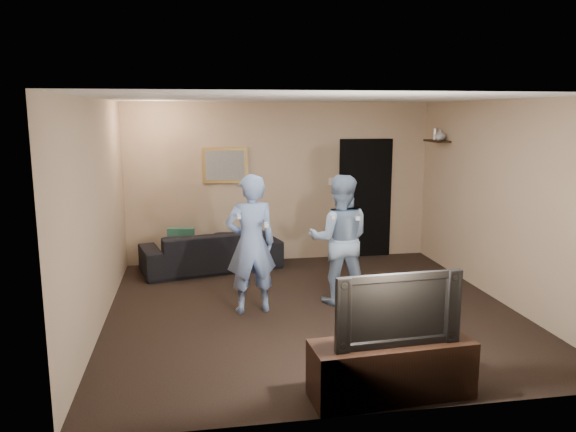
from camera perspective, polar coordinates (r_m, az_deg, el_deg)
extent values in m
plane|color=black|center=(7.14, 2.40, -9.49)|extent=(5.00, 5.00, 0.00)
cube|color=silver|center=(6.71, 2.57, 11.86)|extent=(5.00, 5.00, 0.04)
cube|color=tan|center=(9.24, -0.80, 3.44)|extent=(5.00, 0.04, 2.60)
cube|color=tan|center=(4.45, 9.32, -4.54)|extent=(5.00, 0.04, 2.60)
cube|color=tan|center=(6.74, -18.77, 0.20)|extent=(0.04, 5.00, 2.60)
cube|color=tan|center=(7.73, 20.93, 1.33)|extent=(0.04, 5.00, 2.60)
imported|color=black|center=(8.88, -7.79, -3.45)|extent=(2.26, 1.30, 0.62)
cube|color=#184938|center=(8.84, -10.80, -2.48)|extent=(0.42, 0.18, 0.40)
cube|color=olive|center=(9.08, -6.42, 5.15)|extent=(0.72, 0.05, 0.57)
cube|color=slate|center=(9.06, -6.41, 5.14)|extent=(0.62, 0.01, 0.47)
cube|color=black|center=(9.58, 7.84, 1.79)|extent=(0.90, 0.06, 2.00)
cube|color=silver|center=(9.38, 4.37, 3.52)|extent=(0.08, 0.02, 0.12)
cube|color=black|center=(9.20, 14.90, 7.37)|extent=(0.20, 0.60, 0.03)
imported|color=#B3B3B8|center=(9.10, 15.19, 7.96)|extent=(0.21, 0.21, 0.17)
cylinder|color=silver|center=(9.27, 14.72, 8.05)|extent=(0.06, 0.06, 0.18)
cube|color=black|center=(5.12, 10.46, -15.04)|extent=(1.45, 0.55, 0.51)
imported|color=black|center=(4.90, 10.69, -8.99)|extent=(1.11, 0.22, 0.64)
imported|color=#7998D2|center=(6.87, -3.79, -2.84)|extent=(0.67, 0.49, 1.72)
cube|color=white|center=(6.56, -5.02, -0.04)|extent=(0.04, 0.14, 0.04)
cube|color=white|center=(6.61, -2.24, -0.91)|extent=(0.05, 0.09, 0.05)
imported|color=#829EBE|center=(7.22, 5.27, -2.39)|extent=(0.93, 0.79, 1.67)
cube|color=white|center=(6.90, 4.50, -0.06)|extent=(0.04, 0.14, 0.04)
cube|color=white|center=(6.99, 7.04, -0.20)|extent=(0.05, 0.09, 0.05)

